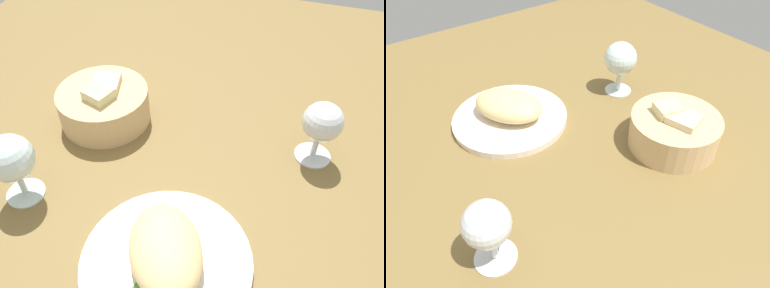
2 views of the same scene
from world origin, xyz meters
TOP-DOWN VIEW (x-y plane):
  - ground_plane at (0.00, 0.00)cm, footprint 140.00×140.00cm
  - plate at (-17.91, -2.13)cm, footprint 23.71×23.71cm
  - omelette at (-17.91, -2.13)cm, footprint 17.58×15.71cm
  - bread_basket at (7.27, 19.55)cm, footprint 16.80×16.80cm
  - wine_glass_near at (9.32, -19.23)cm, footprint 6.68×6.68cm
  - wine_glass_far at (-13.25, 23.69)cm, footprint 7.31×7.31cm

SIDE VIEW (x-z plane):
  - ground_plane at x=0.00cm, z-range -2.00..0.00cm
  - plate at x=-17.91cm, z-range 0.00..1.40cm
  - bread_basket at x=7.27cm, z-range -0.67..7.73cm
  - omelette at x=-17.91cm, z-range 1.40..6.48cm
  - wine_glass_near at x=9.32cm, z-range 1.74..13.15cm
  - wine_glass_far at x=-13.25cm, z-range 1.88..13.93cm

